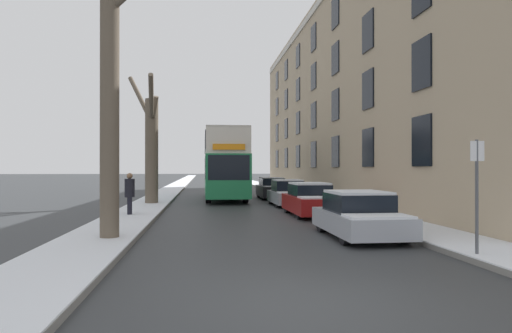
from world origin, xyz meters
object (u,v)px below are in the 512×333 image
(bare_tree_left_1, at_px, (151,145))
(parked_car_2, at_px, (288,194))
(parked_car_3, at_px, (272,189))
(parked_car_0, at_px, (359,216))
(street_sign_post, at_px, (477,192))
(bare_tree_left_0, at_px, (110,90))
(parked_car_1, at_px, (310,200))
(pedestrian_left_sidewalk, at_px, (130,193))
(double_decker_bus, at_px, (224,161))

(bare_tree_left_1, height_order, parked_car_2, bare_tree_left_1)
(bare_tree_left_1, bearing_deg, parked_car_3, 33.77)
(parked_car_0, xyz_separation_m, street_sign_post, (1.38, -3.61, 0.89))
(parked_car_3, bearing_deg, bare_tree_left_0, -112.25)
(parked_car_0, xyz_separation_m, parked_car_2, (0.00, 11.40, 0.02))
(street_sign_post, bearing_deg, bare_tree_left_0, 158.19)
(parked_car_0, relative_size, parked_car_1, 0.93)
(parked_car_0, distance_m, parked_car_1, 6.17)
(parked_car_3, height_order, street_sign_post, street_sign_post)
(pedestrian_left_sidewalk, bearing_deg, double_decker_bus, 146.94)
(parked_car_1, distance_m, street_sign_post, 9.92)
(parked_car_1, relative_size, parked_car_2, 1.06)
(bare_tree_left_1, bearing_deg, parked_car_0, -58.77)
(parked_car_1, bearing_deg, pedestrian_left_sidewalk, -179.10)
(parked_car_3, bearing_deg, parked_car_0, -90.00)
(parked_car_0, xyz_separation_m, parked_car_1, (-0.00, 6.17, 0.03))
(double_decker_bus, height_order, pedestrian_left_sidewalk, double_decker_bus)
(bare_tree_left_0, distance_m, bare_tree_left_1, 12.38)
(parked_car_3, bearing_deg, parked_car_2, -90.00)
(bare_tree_left_0, height_order, parked_car_2, bare_tree_left_0)
(parked_car_0, height_order, parked_car_1, parked_car_1)
(parked_car_1, bearing_deg, parked_car_0, -90.00)
(parked_car_2, bearing_deg, parked_car_3, 90.00)
(bare_tree_left_1, height_order, parked_car_3, bare_tree_left_1)
(bare_tree_left_0, relative_size, street_sign_post, 3.14)
(parked_car_1, xyz_separation_m, pedestrian_left_sidewalk, (-7.53, -0.12, 0.35))
(parked_car_3, relative_size, street_sign_post, 1.54)
(bare_tree_left_0, xyz_separation_m, bare_tree_left_1, (-0.29, 12.35, -0.85))
(double_decker_bus, distance_m, parked_car_1, 11.22)
(parked_car_2, relative_size, parked_car_3, 1.00)
(parked_car_2, relative_size, pedestrian_left_sidewalk, 2.23)
(bare_tree_left_1, height_order, street_sign_post, bare_tree_left_1)
(parked_car_3, bearing_deg, parked_car_1, -90.00)
(double_decker_bus, bearing_deg, parked_car_2, -59.49)
(pedestrian_left_sidewalk, bearing_deg, bare_tree_left_0, -6.74)
(double_decker_bus, xyz_separation_m, parked_car_3, (3.17, 0.25, -1.81))
(bare_tree_left_1, bearing_deg, bare_tree_left_0, -88.67)
(parked_car_2, bearing_deg, pedestrian_left_sidewalk, -144.60)
(bare_tree_left_1, height_order, pedestrian_left_sidewalk, bare_tree_left_1)
(parked_car_1, bearing_deg, double_decker_bus, 106.64)
(bare_tree_left_1, distance_m, pedestrian_left_sidewalk, 6.49)
(bare_tree_left_0, height_order, parked_car_1, bare_tree_left_0)
(parked_car_1, height_order, parked_car_2, parked_car_2)
(bare_tree_left_0, bearing_deg, parked_car_3, 67.75)
(bare_tree_left_0, bearing_deg, bare_tree_left_1, 91.33)
(pedestrian_left_sidewalk, bearing_deg, street_sign_post, 31.71)
(pedestrian_left_sidewalk, bearing_deg, parked_car_1, 79.93)
(parked_car_1, height_order, parked_car_3, parked_car_3)
(parked_car_0, xyz_separation_m, parked_car_3, (0.00, 17.03, 0.03))
(parked_car_2, bearing_deg, parked_car_0, -90.00)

